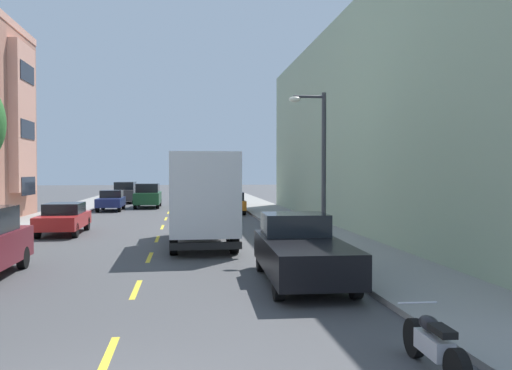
{
  "coord_description": "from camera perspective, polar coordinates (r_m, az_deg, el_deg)",
  "views": [
    {
      "loc": [
        1.23,
        -6.58,
        2.91
      ],
      "look_at": [
        5.94,
        29.96,
        1.98
      ],
      "focal_mm": 38.16,
      "sensor_mm": 36.0,
      "label": 1
    }
  ],
  "objects": [
    {
      "name": "street_lamp",
      "position": [
        19.46,
        6.61,
        2.98
      ],
      "size": [
        1.35,
        0.28,
        5.56
      ],
      "color": "#38383D",
      "rests_on": "sidewalk_right"
    },
    {
      "name": "delivery_box_truck",
      "position": [
        21.37,
        -5.8,
        -1.03
      ],
      "size": [
        2.55,
        7.44,
        3.57
      ],
      "color": "white",
      "rests_on": "ground_plane"
    },
    {
      "name": "parked_suv_charcoal",
      "position": [
        51.28,
        -13.53,
        -0.74
      ],
      "size": [
        1.99,
        4.82,
        1.93
      ],
      "color": "#333338",
      "rests_on": "ground_plane"
    },
    {
      "name": "apartment_block_opposite",
      "position": [
        29.46,
        17.82,
        6.02
      ],
      "size": [
        10.0,
        36.0,
        10.58
      ],
      "primitive_type": "cube",
      "color": "#99AD8E",
      "rests_on": "ground_plane"
    },
    {
      "name": "lane_centerline_dashes",
      "position": [
        31.24,
        -9.6,
        -3.91
      ],
      "size": [
        0.14,
        47.2,
        0.01
      ],
      "color": "yellow",
      "rests_on": "ground_plane"
    },
    {
      "name": "parked_sedan_red",
      "position": [
        26.75,
        -19.5,
        -3.26
      ],
      "size": [
        1.86,
        4.52,
        1.43
      ],
      "color": "#AD1E1E",
      "rests_on": "ground_plane"
    },
    {
      "name": "parked_motorcycle",
      "position": [
        8.52,
        18.13,
        -15.68
      ],
      "size": [
        0.62,
        2.05,
        0.9
      ],
      "color": "black",
      "rests_on": "ground_plane"
    },
    {
      "name": "parked_hatchback_navy",
      "position": [
        41.51,
        -14.95,
        -1.57
      ],
      "size": [
        1.76,
        4.01,
        1.5
      ],
      "color": "navy",
      "rests_on": "ground_plane"
    },
    {
      "name": "ground_plane",
      "position": [
        36.72,
        -9.26,
        -3.11
      ],
      "size": [
        160.0,
        160.0,
        0.0
      ],
      "primitive_type": "plane",
      "color": "#424244"
    },
    {
      "name": "parked_sedan_silver",
      "position": [
        56.71,
        -12.85,
        -0.77
      ],
      "size": [
        1.92,
        4.55,
        1.43
      ],
      "color": "#B2B5BA",
      "rests_on": "ground_plane"
    },
    {
      "name": "parked_pickup_black",
      "position": [
        14.4,
        4.76,
        -6.87
      ],
      "size": [
        2.15,
        5.35,
        1.73
      ],
      "color": "black",
      "rests_on": "ground_plane"
    },
    {
      "name": "parked_hatchback_teal",
      "position": [
        57.31,
        -4.33,
        -0.71
      ],
      "size": [
        1.84,
        4.04,
        1.5
      ],
      "color": "#195B60",
      "rests_on": "ground_plane"
    },
    {
      "name": "parked_wagon_orange",
      "position": [
        37.53,
        -2.69,
        -1.77
      ],
      "size": [
        1.9,
        4.73,
        1.5
      ],
      "color": "orange",
      "rests_on": "ground_plane"
    },
    {
      "name": "moving_forest_sedan",
      "position": [
        44.37,
        -11.26,
        -1.06
      ],
      "size": [
        1.95,
        4.8,
        1.93
      ],
      "color": "#194C28",
      "rests_on": "ground_plane"
    },
    {
      "name": "sidewalk_right",
      "position": [
        35.19,
        2.28,
        -3.18
      ],
      "size": [
        3.2,
        120.0,
        0.14
      ],
      "primitive_type": "cube",
      "color": "gray",
      "rests_on": "ground_plane"
    },
    {
      "name": "sidewalk_left",
      "position": [
        35.68,
        -20.86,
        -3.21
      ],
      "size": [
        3.2,
        120.0,
        0.14
      ],
      "primitive_type": "cube",
      "color": "gray",
      "rests_on": "ground_plane"
    },
    {
      "name": "parked_sedan_champagne",
      "position": [
        45.96,
        -3.51,
        -1.25
      ],
      "size": [
        1.81,
        4.5,
        1.43
      ],
      "color": "tan",
      "rests_on": "ground_plane"
    }
  ]
}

